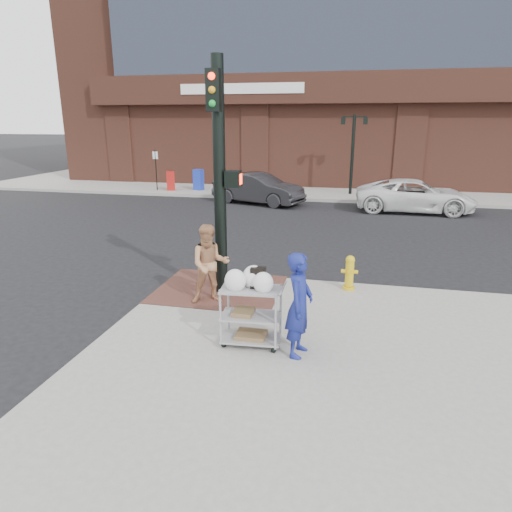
% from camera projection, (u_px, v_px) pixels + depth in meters
% --- Properties ---
extents(ground, '(220.00, 220.00, 0.00)m').
position_uv_depth(ground, '(234.00, 313.00, 9.58)').
color(ground, black).
rests_on(ground, ground).
extents(sidewalk_far, '(65.00, 36.00, 0.15)m').
position_uv_depth(sidewalk_far, '(487.00, 169.00, 36.88)').
color(sidewalk_far, gray).
rests_on(sidewalk_far, ground).
extents(brick_curb_ramp, '(2.80, 2.40, 0.01)m').
position_uv_depth(brick_curb_ramp, '(219.00, 289.00, 10.50)').
color(brick_curb_ramp, '#522B26').
rests_on(brick_curb_ramp, sidewalk_near).
extents(lamp_post, '(1.32, 0.22, 4.00)m').
position_uv_depth(lamp_post, '(353.00, 146.00, 23.38)').
color(lamp_post, black).
rests_on(lamp_post, sidewalk_far).
extents(parking_sign, '(0.05, 0.05, 2.20)m').
position_uv_depth(parking_sign, '(156.00, 170.00, 25.02)').
color(parking_sign, black).
rests_on(parking_sign, sidewalk_far).
extents(traffic_signal_pole, '(0.61, 0.51, 5.00)m').
position_uv_depth(traffic_signal_pole, '(220.00, 172.00, 9.59)').
color(traffic_signal_pole, black).
rests_on(traffic_signal_pole, sidewalk_near).
extents(woman_blue, '(0.51, 0.69, 1.75)m').
position_uv_depth(woman_blue, '(299.00, 305.00, 7.36)').
color(woman_blue, navy).
rests_on(woman_blue, sidewalk_near).
extents(pedestrian_tan, '(1.00, 0.90, 1.69)m').
position_uv_depth(pedestrian_tan, '(210.00, 264.00, 9.53)').
color(pedestrian_tan, '#B37C54').
rests_on(pedestrian_tan, sidewalk_near).
extents(sedan_dark, '(4.71, 2.91, 1.47)m').
position_uv_depth(sedan_dark, '(258.00, 189.00, 21.88)').
color(sedan_dark, black).
rests_on(sedan_dark, ground).
extents(minivan_white, '(5.12, 2.44, 1.41)m').
position_uv_depth(minivan_white, '(415.00, 196.00, 19.97)').
color(minivan_white, white).
rests_on(minivan_white, ground).
extents(utility_cart, '(1.05, 0.63, 1.40)m').
position_uv_depth(utility_cart, '(251.00, 311.00, 7.75)').
color(utility_cart, gray).
rests_on(utility_cart, sidewalk_near).
extents(fire_hydrant, '(0.38, 0.27, 0.81)m').
position_uv_depth(fire_hydrant, '(350.00, 272.00, 10.39)').
color(fire_hydrant, gold).
rests_on(fire_hydrant, sidewalk_near).
extents(newsbox_red, '(0.56, 0.54, 1.04)m').
position_uv_depth(newsbox_red, '(171.00, 181.00, 25.15)').
color(newsbox_red, '#A71813').
rests_on(newsbox_red, sidewalk_far).
extents(newsbox_blue, '(0.55, 0.51, 1.13)m').
position_uv_depth(newsbox_blue, '(198.00, 180.00, 25.27)').
color(newsbox_blue, '#1B33B2').
rests_on(newsbox_blue, sidewalk_far).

